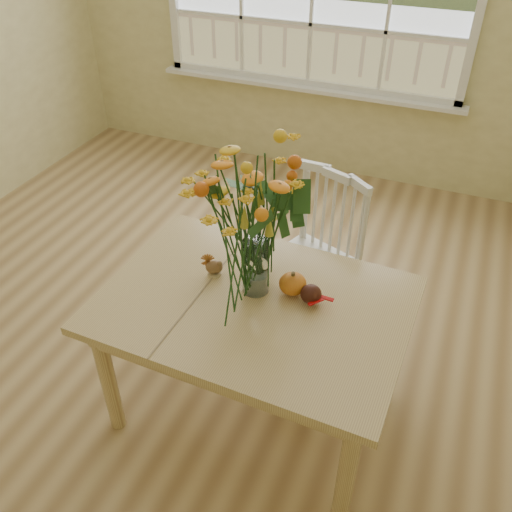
% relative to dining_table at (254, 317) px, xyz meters
% --- Properties ---
extents(floor, '(4.00, 4.50, 0.01)m').
position_rel_dining_table_xyz_m(floor, '(-0.57, 0.24, -0.59)').
color(floor, '#9A764A').
rests_on(floor, ground).
extents(dining_table, '(1.29, 0.94, 0.68)m').
position_rel_dining_table_xyz_m(dining_table, '(0.00, 0.00, 0.00)').
color(dining_table, tan).
rests_on(dining_table, floor).
extents(windsor_chair, '(0.53, 0.52, 0.90)m').
position_rel_dining_table_xyz_m(windsor_chair, '(0.09, 0.68, -0.08)').
color(windsor_chair, white).
rests_on(windsor_chair, floor).
extents(flower_vase, '(0.52, 0.52, 0.62)m').
position_rel_dining_table_xyz_m(flower_vase, '(-0.02, 0.07, 0.46)').
color(flower_vase, white).
rests_on(flower_vase, dining_table).
extents(pumpkin, '(0.12, 0.12, 0.09)m').
position_rel_dining_table_xyz_m(pumpkin, '(0.13, 0.11, 0.14)').
color(pumpkin, '#D55719').
rests_on(pumpkin, dining_table).
extents(turkey_figurine, '(0.09, 0.08, 0.10)m').
position_rel_dining_table_xyz_m(turkey_figurine, '(-0.23, 0.10, 0.13)').
color(turkey_figurine, '#CCB78C').
rests_on(turkey_figurine, dining_table).
extents(dark_gourd, '(0.13, 0.09, 0.08)m').
position_rel_dining_table_xyz_m(dark_gourd, '(0.22, 0.08, 0.13)').
color(dark_gourd, '#38160F').
rests_on(dark_gourd, dining_table).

